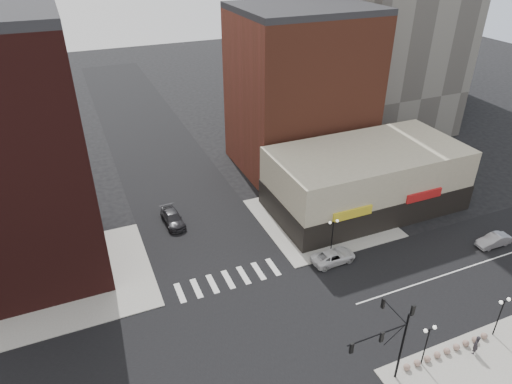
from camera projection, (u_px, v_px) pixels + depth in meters
ground at (261, 336)px, 40.49m from camera, size 240.00×240.00×0.00m
road_ew at (261, 336)px, 40.48m from camera, size 200.00×14.00×0.02m
road_ns at (261, 336)px, 40.48m from camera, size 14.00×200.00×0.02m
sidewalk_nw at (76, 278)px, 47.08m from camera, size 15.00×15.00×0.12m
sidewalk_ne at (321, 218)px, 56.91m from camera, size 15.00×15.00×0.12m
building_ne_midrise at (301, 93)px, 64.88m from camera, size 18.00×15.00×22.00m
building_ne_row at (365, 183)px, 57.88m from camera, size 24.20×12.20×8.00m
traffic_signal at (391, 334)px, 34.22m from camera, size 5.59×3.09×7.77m
street_lamp_se_a at (428, 336)px, 36.20m from camera, size 1.22×0.32×4.16m
street_lamp_se_b at (502, 308)px, 38.91m from camera, size 1.22×0.32×4.16m
street_lamp_ne at (333, 228)px, 49.27m from camera, size 1.22×0.32×4.16m
bollard_row at (447, 351)px, 38.57m from camera, size 8.96×0.56×0.56m
white_suv at (333, 256)px, 49.17m from camera, size 5.06×2.49×1.38m
silver_sedan at (494, 240)px, 51.70m from camera, size 4.23×1.56×1.38m
dark_sedan_north at (173, 218)px, 55.53m from camera, size 2.39×5.27×1.50m
pedestrian at (476, 345)px, 38.29m from camera, size 0.82×0.79×1.89m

